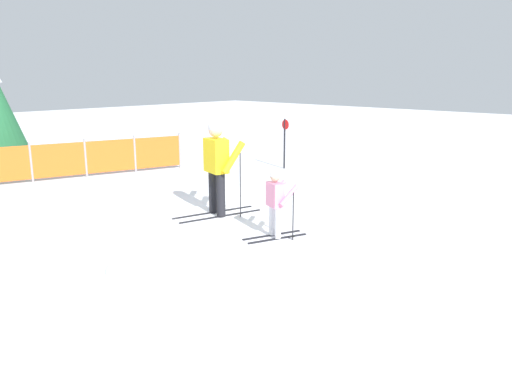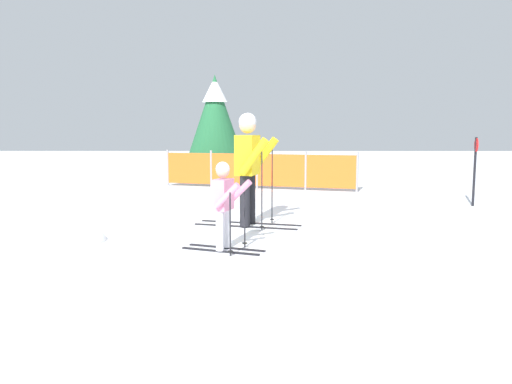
% 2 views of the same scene
% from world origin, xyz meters
% --- Properties ---
extents(ground_plane, '(60.00, 60.00, 0.00)m').
position_xyz_m(ground_plane, '(0.00, 0.00, 0.00)').
color(ground_plane, white).
extents(skier_adult, '(1.79, 0.90, 1.85)m').
position_xyz_m(skier_adult, '(-0.06, 0.07, 1.10)').
color(skier_adult, black).
rests_on(skier_adult, ground_plane).
extents(skier_child, '(1.12, 0.65, 1.17)m').
position_xyz_m(skier_child, '(-0.34, -1.66, 0.68)').
color(skier_child, black).
rests_on(skier_child, ground_plane).
extents(safety_fence, '(5.17, 1.59, 1.02)m').
position_xyz_m(safety_fence, '(0.05, 5.34, 0.51)').
color(safety_fence, gray).
rests_on(safety_fence, ground_plane).
extents(trail_marker, '(0.07, 0.28, 1.43)m').
position_xyz_m(trail_marker, '(4.58, 2.25, 0.89)').
color(trail_marker, black).
rests_on(trail_marker, ground_plane).
extents(snow_mound, '(1.11, 0.95, 0.45)m').
position_xyz_m(snow_mound, '(-2.64, -1.15, 0.00)').
color(snow_mound, white).
rests_on(snow_mound, ground_plane).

